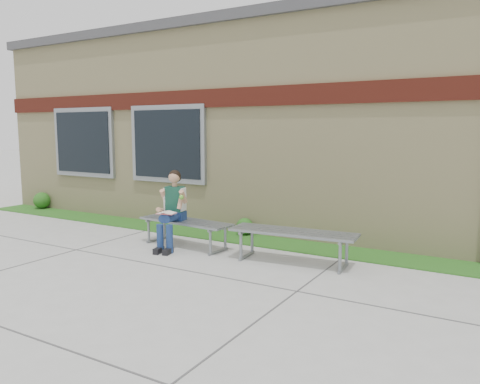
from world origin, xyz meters
The scene contains 8 objects.
ground centered at (0.00, 0.00, 0.00)m, with size 80.00×80.00×0.00m, color #9E9E99.
grass_strip centered at (0.00, 2.60, 0.01)m, with size 16.00×0.80×0.02m, color #264F15.
school_building centered at (0.00, 5.99, 2.10)m, with size 16.20×6.22×4.20m.
bench_left centered at (-1.56, 1.62, 0.35)m, with size 1.80×0.65×0.46m.
bench_right centered at (0.44, 1.62, 0.38)m, with size 1.95×0.69×0.50m.
girl centered at (-1.69, 1.43, 0.69)m, with size 0.51×0.81×1.32m.
shrub_west centered at (-6.99, 2.85, 0.22)m, with size 0.41×0.41×0.41m, color #264F15.
shrub_mid centered at (-1.09, 2.85, 0.18)m, with size 0.32×0.32×0.32m, color #264F15.
Camera 1 is at (3.21, -4.69, 2.00)m, focal length 35.00 mm.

